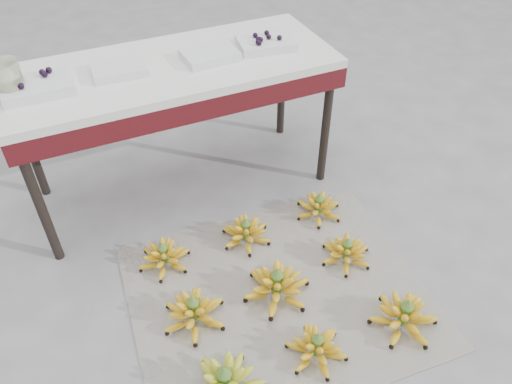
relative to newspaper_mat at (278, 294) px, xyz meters
name	(u,v)px	position (x,y,z in m)	size (l,w,h in m)	color
ground	(262,318)	(-0.12, -0.08, 0.00)	(60.00, 60.00, 0.00)	slate
newspaper_mat	(278,294)	(0.00, 0.00, 0.00)	(1.25, 1.05, 0.01)	silver
bunch_front_left	(225,384)	(-0.37, -0.32, 0.06)	(0.38, 0.38, 0.18)	#99B436
bunch_front_center	(317,348)	(0.00, -0.32, 0.05)	(0.25, 0.25, 0.14)	yellow
bunch_front_right	(404,317)	(0.39, -0.35, 0.06)	(0.34, 0.34, 0.17)	yellow
bunch_mid_left	(194,312)	(-0.37, 0.02, 0.06)	(0.32, 0.32, 0.16)	yellow
bunch_mid_center	(277,286)	(-0.01, 0.00, 0.06)	(0.37, 0.37, 0.18)	yellow
bunch_mid_right	(346,252)	(0.37, 0.05, 0.05)	(0.26, 0.26, 0.14)	yellow
bunch_back_left	(164,257)	(-0.40, 0.37, 0.05)	(0.27, 0.27, 0.14)	yellow
bunch_back_center	(246,233)	(0.00, 0.35, 0.05)	(0.27, 0.27, 0.15)	yellow
bunch_back_right	(319,207)	(0.41, 0.37, 0.05)	(0.30, 0.30, 0.14)	yellow
vendor_table	(173,80)	(-0.13, 0.88, 0.64)	(1.51, 0.60, 0.72)	black
tray_far_left	(36,86)	(-0.71, 0.86, 0.74)	(0.28, 0.20, 0.07)	silver
tray_left	(119,69)	(-0.37, 0.88, 0.74)	(0.24, 0.18, 0.04)	silver
tray_right	(210,55)	(0.04, 0.84, 0.74)	(0.25, 0.19, 0.04)	silver
tray_far_right	(265,43)	(0.33, 0.85, 0.74)	(0.28, 0.22, 0.07)	silver
glass_jar	(7,79)	(-0.81, 0.87, 0.80)	(0.12, 0.12, 0.15)	beige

